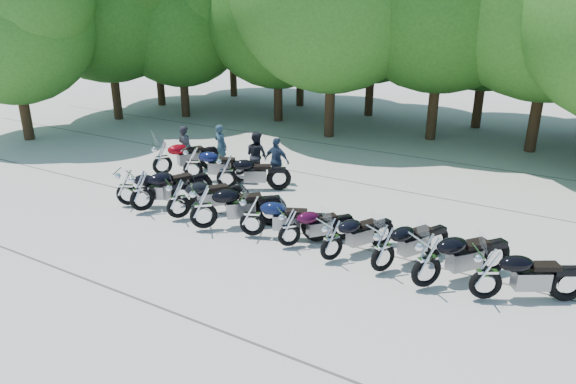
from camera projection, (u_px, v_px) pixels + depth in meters
The scene contains 26 objects.
ground at pixel (257, 252), 12.57m from camera, with size 90.00×90.00×0.00m, color #A9A598.
tree_0 at pixel (154, 7), 28.46m from camera, with size 7.50×7.50×9.21m.
tree_1 at pixel (179, 16), 25.59m from camera, with size 6.97×6.97×8.55m.
tree_2 at pixel (278, 11), 24.52m from camera, with size 7.31×7.31×8.97m.
tree_9 at pixel (231, 5), 31.27m from camera, with size 7.59×7.59×9.32m.
tree_10 at pixel (301, 3), 28.23m from camera, with size 7.78×7.78×9.55m.
tree_11 at pixel (374, 7), 25.69m from camera, with size 7.56×7.56×9.28m.
tree_12 at pixel (492, 2), 23.00m from camera, with size 7.88×7.88×9.67m.
tree_16 at pixel (8, 20), 21.07m from camera, with size 6.97×6.97×8.55m.
motorcycle_0 at pixel (126, 186), 15.11m from camera, with size 0.70×2.31×1.31m, color black, non-canonical shape.
motorcycle_1 at pixel (141, 190), 14.67m from camera, with size 0.77×2.52×1.42m, color black, non-canonical shape.
motorcycle_2 at pixel (178, 198), 14.19m from camera, with size 0.72×2.35×1.33m, color black, non-canonical shape.
motorcycle_3 at pixel (203, 206), 13.51m from camera, with size 0.77×2.54×1.44m, color black, non-canonical shape.
motorcycle_4 at pixel (252, 215), 13.12m from camera, with size 0.70×2.31×1.30m, color black, non-canonical shape.
motorcycle_5 at pixel (289, 227), 12.60m from camera, with size 0.62×2.04×1.15m, color #30061D, non-canonical shape.
motorcycle_6 at pixel (332, 238), 11.90m from camera, with size 0.66×2.15×1.22m, color black, non-canonical shape.
motorcycle_7 at pixel (383, 247), 11.38m from camera, with size 0.70×2.30×1.30m, color black, non-canonical shape.
motorcycle_8 at pixel (427, 260), 10.72m from camera, with size 0.76×2.51×1.42m, color black, non-canonical shape.
motorcycle_9 at pixel (487, 273), 10.30m from camera, with size 0.71×2.34×1.32m, color black, non-canonical shape.
motorcycle_10 at pixel (162, 158), 17.75m from camera, with size 0.75×2.45×1.39m, color maroon, non-canonical shape.
motorcycle_11 at pixel (193, 162), 17.34m from camera, with size 0.72×2.37×1.34m, color #0C1238, non-canonical shape.
motorcycle_12 at pixel (227, 171), 16.45m from camera, with size 0.71×2.34×1.32m, color black, non-canonical shape.
rider_0 at pixel (186, 149), 18.25m from camera, with size 0.61×0.40×1.69m, color black.
rider_1 at pixel (257, 156), 17.50m from camera, with size 0.81×0.63×1.66m, color black.
rider_2 at pixel (277, 161), 17.02m from camera, with size 0.93×0.39×1.58m, color #223248.
rider_3 at pixel (221, 146), 18.72m from camera, with size 0.59×0.39×1.61m, color #213845.
Camera 1 is at (6.36, -9.31, 5.79)m, focal length 32.00 mm.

